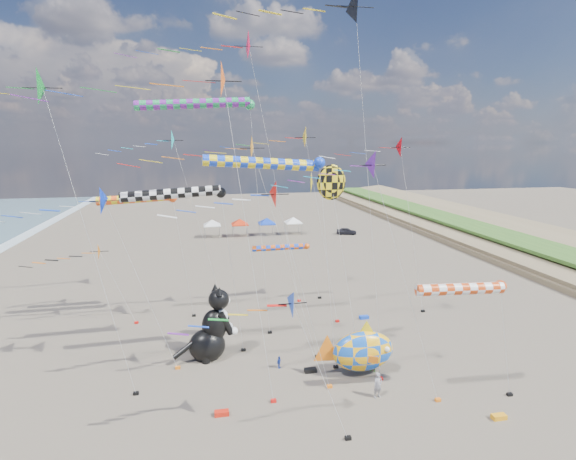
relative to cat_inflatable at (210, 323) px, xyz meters
The scene contains 32 objects.
ground 15.25m from the cat_inflatable, 59.99° to the right, with size 260.00×260.00×0.00m, color brown.
delta_kite_0 13.65m from the cat_inflatable, 29.03° to the right, with size 12.77×2.00×17.60m.
delta_kite_1 13.26m from the cat_inflatable, 72.34° to the right, with size 9.03×1.79×9.12m.
delta_kite_2 25.64m from the cat_inflatable, 69.75° to the left, with size 16.09×2.97×27.31m.
delta_kite_3 25.60m from the cat_inflatable, ahead, with size 12.62×3.11×28.09m.
delta_kite_4 20.07m from the cat_inflatable, 155.94° to the right, with size 12.21×2.39×21.31m.
delta_kite_5 14.25m from the cat_inflatable, 142.33° to the left, with size 9.59×1.84×7.95m.
delta_kite_6 12.40m from the cat_inflatable, 169.86° to the right, with size 11.22×2.17×14.18m.
delta_kite_7 16.62m from the cat_inflatable, 35.51° to the left, with size 12.24×2.15×18.52m.
delta_kite_8 18.51m from the cat_inflatable, 41.46° to the right, with size 9.42×1.90×16.60m.
delta_kite_9 16.27m from the cat_inflatable, 111.75° to the left, with size 10.20×1.95×18.17m.
delta_kite_10 22.63m from the cat_inflatable, 18.77° to the left, with size 11.90×2.23×17.67m.
delta_kite_11 18.74m from the cat_inflatable, 97.76° to the right, with size 14.33×2.38×21.79m.
delta_kite_12 12.66m from the cat_inflatable, 59.45° to the right, with size 10.23×1.96×14.76m.
windsock_0 17.31m from the cat_inflatable, 94.04° to the left, with size 10.68×0.82×20.35m.
windsock_1 14.57m from the cat_inflatable, 55.92° to the left, with size 7.61×0.64×6.32m.
windsock_2 10.39m from the cat_inflatable, 161.95° to the left, with size 9.05×0.81×13.57m.
windsock_3 13.66m from the cat_inflatable, 39.98° to the right, with size 9.66×0.80×15.95m.
windsock_4 14.04m from the cat_inflatable, 122.74° to the left, with size 8.40×0.84×12.27m.
windsock_5 19.05m from the cat_inflatable, 30.98° to the right, with size 7.38×0.78×8.27m.
angelfish_kite 14.26m from the cat_inflatable, 11.86° to the right, with size 3.74×3.02×15.35m.
cat_inflatable is the anchor object (origin of this frame).
fish_inflatable 11.92m from the cat_inflatable, 24.03° to the right, with size 6.21×2.42×4.25m.
person_adult 13.58m from the cat_inflatable, 36.19° to the right, with size 0.66×0.43×1.80m, color gray.
child_green 12.96m from the cat_inflatable, 21.35° to the right, with size 0.54×0.42×1.11m, color #238A26.
child_blue 6.21m from the cat_inflatable, 28.30° to the right, with size 0.56×0.23×0.96m, color #2240B1.
kite_bag_0 8.60m from the cat_inflatable, 27.49° to the right, with size 0.90×0.44×0.30m, color black.
kite_bag_1 16.05m from the cat_inflatable, 19.85° to the left, with size 0.90×0.44×0.30m, color blue.
kite_bag_2 8.44m from the cat_inflatable, 87.09° to the right, with size 0.90×0.44×0.30m, color red.
kite_bag_3 21.08m from the cat_inflatable, 33.95° to the right, with size 0.90×0.44×0.30m, color orange.
tent_row 47.90m from the cat_inflatable, 79.19° to the left, with size 19.20×4.20×3.80m.
parked_car 52.20m from the cat_inflatable, 59.75° to the left, with size 1.49×3.70×1.26m, color #26262D.
Camera 1 is at (-7.89, -20.88, 16.90)m, focal length 28.00 mm.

